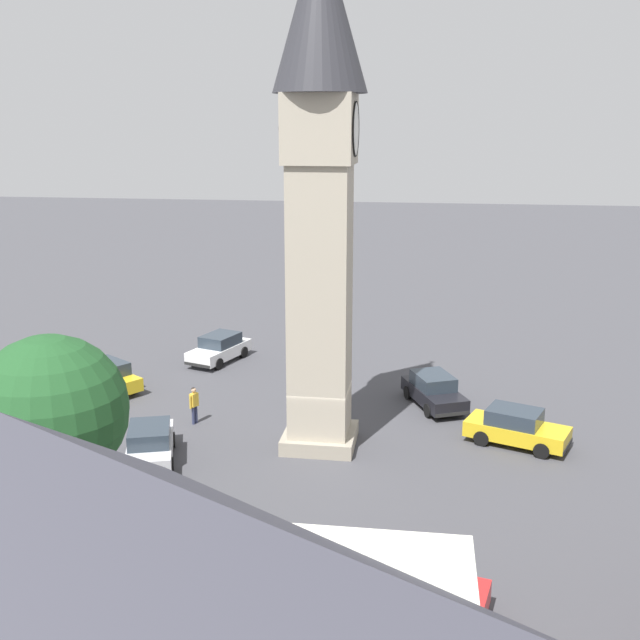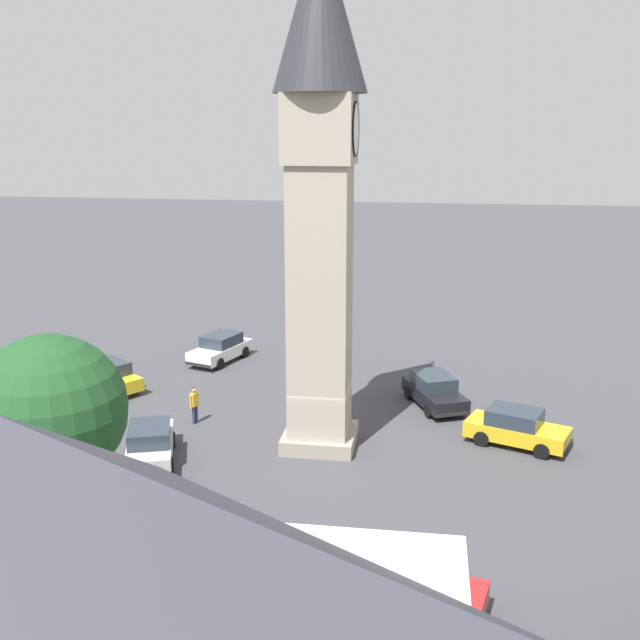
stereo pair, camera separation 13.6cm
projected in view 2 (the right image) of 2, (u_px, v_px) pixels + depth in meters
The scene contains 10 objects.
ground_plane at pixel (320, 444), 31.47m from camera, with size 200.00×200.00×0.00m, color #424247.
clock_tower at pixel (320, 154), 28.51m from camera, with size 3.53×3.53×20.16m.
car_blue_kerb at pixel (410, 586), 20.52m from camera, with size 2.55×4.40×1.53m.
car_silver_kerb at pixel (434, 391), 35.55m from camera, with size 4.46×3.22×1.53m.
car_red_corner at pixel (517, 428), 31.23m from camera, with size 3.07×4.46×1.53m.
car_white_side at pixel (220, 348), 42.30m from camera, with size 4.45×2.95×1.53m.
car_black_far at pixel (106, 376), 37.65m from camera, with size 3.72×4.36×1.53m.
car_green_alley at pixel (150, 443), 29.71m from camera, with size 4.45×2.87×1.53m.
pedestrian at pixel (194, 402), 33.43m from camera, with size 0.51×0.35×1.69m.
tree at pixel (50, 411), 21.98m from camera, with size 4.47×4.47×7.08m.
Camera 2 is at (-28.82, -4.43, 12.90)m, focal length 42.64 mm.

